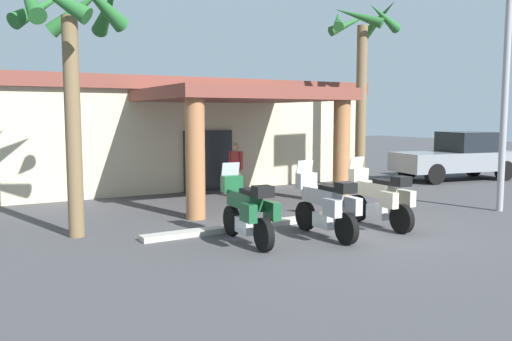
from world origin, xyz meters
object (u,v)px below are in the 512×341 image
motorcycle_silver (326,205)px  motorcycle_cream (379,198)px  palm_tree_near_portico (361,57)px  pickup_truck_gray (458,157)px  palm_tree_roadside (69,40)px  motel_building (179,131)px  motorcycle_green (247,210)px  pedestrian (236,166)px  roadside_sign (508,24)px

motorcycle_silver → motorcycle_cream: same height
palm_tree_near_portico → motorcycle_cream: bearing=-128.3°
pickup_truck_gray → palm_tree_roadside: palm_tree_roadside is taller
motel_building → palm_tree_near_portico: palm_tree_near_portico is taller
motorcycle_green → pedestrian: pedestrian is taller
motorcycle_cream → pickup_truck_gray: (9.25, 5.02, 0.24)m
motel_building → motorcycle_cream: size_ratio=6.43×
motorcycle_green → motel_building: bearing=-10.5°
motel_building → motorcycle_green: size_ratio=6.44×
motorcycle_green → palm_tree_roadside: (-2.90, 2.43, 3.50)m
palm_tree_near_portico → pedestrian: bearing=176.2°
pedestrian → motorcycle_cream: bearing=69.1°
motorcycle_cream → palm_tree_roadside: 7.73m
roadside_sign → palm_tree_roadside: bearing=165.0°
motel_building → motorcycle_cream: 10.39m
pedestrian → roadside_sign: (5.02, -5.93, 4.05)m
motorcycle_silver → motorcycle_cream: bearing=-81.3°
motorcycle_cream → roadside_sign: bearing=-89.5°
motorcycle_green → motorcycle_silver: bearing=-98.5°
motorcycle_green → palm_tree_near_portico: palm_tree_near_portico is taller
motorcycle_silver → pedestrian: pedestrian is taller
pedestrian → palm_tree_roadside: 7.20m
motorcycle_green → roadside_sign: size_ratio=0.29×
pickup_truck_gray → roadside_sign: roadside_sign is taller
pedestrian → palm_tree_near_portico: palm_tree_near_portico is taller
motorcycle_silver → palm_tree_roadside: size_ratio=0.39×
motorcycle_green → roadside_sign: bearing=-88.3°
motorcycle_green → motorcycle_silver: size_ratio=1.00×
motel_building → roadside_sign: roadside_sign is taller
pedestrian → roadside_sign: bearing=102.8°
motel_building → palm_tree_roadside: palm_tree_roadside is taller
motorcycle_silver → motorcycle_cream: size_ratio=1.00×
roadside_sign → palm_tree_near_portico: bearing=90.8°
motorcycle_silver → palm_tree_near_portico: palm_tree_near_portico is taller
pickup_truck_gray → roadside_sign: 8.23m
palm_tree_near_portico → roadside_sign: (0.08, -5.60, 0.36)m
motorcycle_green → motorcycle_cream: bearing=-89.5°
motorcycle_silver → palm_tree_near_portico: 9.11m
motel_building → pedestrian: (0.01, -4.53, -1.00)m
motorcycle_green → roadside_sign: roadside_sign is taller
motorcycle_cream → roadside_sign: roadside_sign is taller
motorcycle_cream → pedestrian: bearing=9.3°
roadside_sign → pedestrian: bearing=130.3°
motel_building → pickup_truck_gray: 11.28m
palm_tree_near_portico → palm_tree_roadside: bearing=-165.6°
motorcycle_silver → palm_tree_near_portico: (6.00, 5.56, 3.99)m
pickup_truck_gray → palm_tree_near_portico: size_ratio=0.81×
pedestrian → roadside_sign: roadside_sign is taller
palm_tree_near_portico → palm_tree_roadside: size_ratio=1.19×
pedestrian → palm_tree_near_portico: bearing=148.7°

